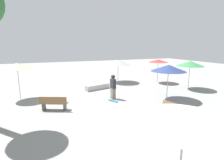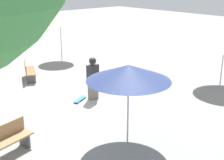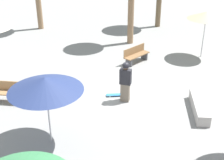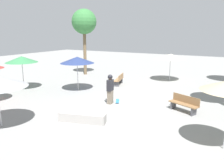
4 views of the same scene
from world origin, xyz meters
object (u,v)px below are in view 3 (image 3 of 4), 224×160
skater_main (125,80)px  bench_near (10,92)px  bench_far (136,55)px  concrete_ledge (199,107)px  shade_umbrella_navy (45,84)px  skateboard (116,95)px  shade_umbrella_tan (206,15)px

skater_main → bench_near: size_ratio=1.04×
skater_main → bench_far: 4.11m
concrete_ledge → shade_umbrella_navy: shade_umbrella_navy is taller
skateboard → shade_umbrella_navy: size_ratio=0.33×
skater_main → shade_umbrella_navy: 3.98m
bench_far → concrete_ledge: bearing=68.4°
shade_umbrella_tan → shade_umbrella_navy: bearing=157.9°
shade_umbrella_tan → skater_main: bearing=158.3°
skater_main → bench_near: (-1.71, 4.41, -0.51)m
skater_main → concrete_ledge: 3.07m
skateboard → shade_umbrella_navy: (-3.70, 0.96, 2.13)m
concrete_ledge → skateboard: bearing=89.8°
bench_far → shade_umbrella_tan: size_ratio=0.65×
bench_near → shade_umbrella_navy: 3.87m
skateboard → shade_umbrella_tan: (5.83, -2.91, 2.27)m
skater_main → skateboard: (0.22, 0.50, -0.87)m
shade_umbrella_navy → concrete_ledge: bearing=-50.2°
skater_main → bench_far: size_ratio=1.05×
concrete_ledge → shade_umbrella_tan: size_ratio=0.89×
bench_far → shade_umbrella_navy: (-7.50, 0.72, 1.76)m
skateboard → concrete_ledge: (-0.01, -3.47, 0.16)m
shade_umbrella_navy → skateboard: bearing=-14.6°
bench_near → shade_umbrella_tan: size_ratio=0.66×
shade_umbrella_tan → shade_umbrella_navy: size_ratio=1.05×
bench_near → shade_umbrella_navy: bearing=135.3°
bench_near → shade_umbrella_tan: 10.50m
bench_far → shade_umbrella_navy: size_ratio=0.68×
skater_main → bench_near: 4.76m
shade_umbrella_tan → concrete_ledge: bearing=-174.5°
skater_main → skateboard: 1.03m
skater_main → concrete_ledge: bearing=179.7°
concrete_ledge → bench_far: size_ratio=1.37×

